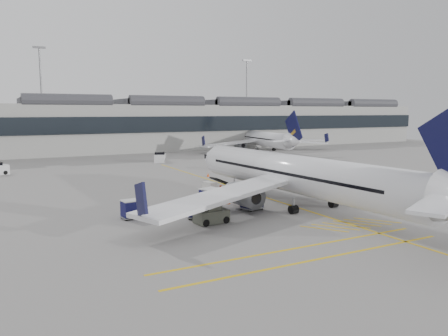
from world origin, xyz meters
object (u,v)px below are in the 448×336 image
ramp_agent_b (221,192)px  belt_loader (217,190)px  pushback_tug (211,215)px  ramp_agent_a (229,196)px  airliner_main (302,176)px  baggage_cart_a (210,198)px

ramp_agent_b → belt_loader: bearing=-132.9°
ramp_agent_b → pushback_tug: ramp_agent_b is taller
ramp_agent_a → pushback_tug: 7.82m
ramp_agent_b → airliner_main: bearing=102.4°
airliner_main → pushback_tug: bearing=-175.4°
baggage_cart_a → ramp_agent_b: size_ratio=1.46×
ramp_agent_b → baggage_cart_a: bearing=24.7°
baggage_cart_a → ramp_agent_a: baggage_cart_a is taller
belt_loader → ramp_agent_b: size_ratio=3.48×
airliner_main → ramp_agent_b: airliner_main is taller
baggage_cart_a → pushback_tug: (-2.45, -5.21, -0.38)m
ramp_agent_a → ramp_agent_b: size_ratio=1.14×
baggage_cart_a → ramp_agent_b: 4.43m
belt_loader → ramp_agent_b: belt_loader is taller
ramp_agent_a → baggage_cart_a: bearing=155.1°
belt_loader → ramp_agent_a: belt_loader is taller
belt_loader → ramp_agent_b: (-0.67, -2.05, 0.15)m
ramp_agent_b → pushback_tug: 10.09m
ramp_agent_a → belt_loader: bearing=34.9°
airliner_main → ramp_agent_a: 7.66m
baggage_cart_a → ramp_agent_b: bearing=30.9°
airliner_main → ramp_agent_a: (-5.72, 4.55, -2.27)m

